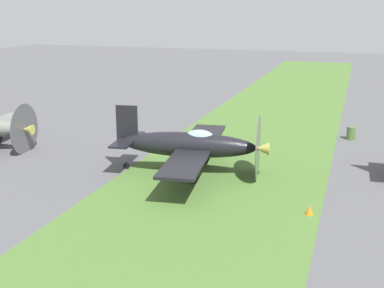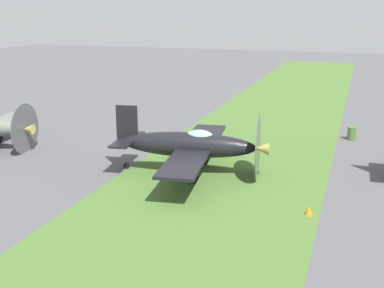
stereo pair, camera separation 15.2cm
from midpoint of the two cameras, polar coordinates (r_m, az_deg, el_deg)
The scene contains 4 objects.
grass_verge at distance 29.28m, azimuth 4.65°, elevation -2.52°, with size 120.00×11.00×0.01m, color #476B2D.
airplane_wingman at distance 27.58m, azimuth 0.01°, elevation -0.10°, with size 10.87×8.63×3.85m.
fuel_drum at distance 36.62m, azimuth 17.79°, elevation 1.16°, with size 0.60×0.60×0.90m, color #476633.
runway_marker_cone at distance 23.07m, azimuth 13.30°, elevation -7.34°, with size 0.36×0.36×0.44m, color orange.
Camera 2 is at (27.05, -3.10, 8.94)m, focal length 46.99 mm.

